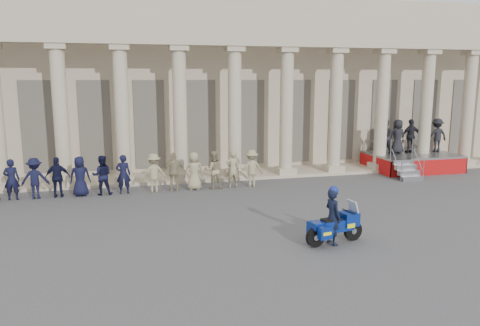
% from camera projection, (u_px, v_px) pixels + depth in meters
% --- Properties ---
extents(ground, '(90.00, 90.00, 0.00)m').
position_uv_depth(ground, '(253.00, 232.00, 14.85)').
color(ground, '#444446').
rests_on(ground, ground).
extents(building, '(40.00, 12.50, 9.00)m').
position_uv_depth(building, '(188.00, 84.00, 28.13)').
color(building, tan).
rests_on(building, ground).
extents(officer_rank, '(16.13, 0.63, 1.67)m').
position_uv_depth(officer_rank, '(74.00, 177.00, 19.27)').
color(officer_rank, black).
rests_on(officer_rank, ground).
extents(reviewing_stand, '(4.40, 4.18, 2.70)m').
position_uv_depth(reviewing_stand, '(412.00, 142.00, 24.85)').
color(reviewing_stand, gray).
rests_on(reviewing_stand, ground).
extents(motorcycle, '(1.93, 0.93, 1.25)m').
position_uv_depth(motorcycle, '(335.00, 226.00, 13.77)').
color(motorcycle, black).
rests_on(motorcycle, ground).
extents(rider, '(0.51, 0.68, 1.77)m').
position_uv_depth(rider, '(333.00, 215.00, 13.66)').
color(rider, black).
rests_on(rider, ground).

